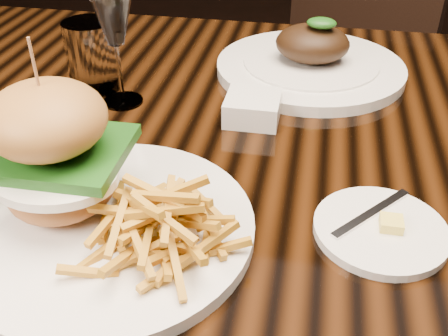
% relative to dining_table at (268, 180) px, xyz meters
% --- Properties ---
extents(dining_table, '(1.60, 0.90, 0.75)m').
position_rel_dining_table_xyz_m(dining_table, '(0.00, 0.00, 0.00)').
color(dining_table, black).
rests_on(dining_table, ground).
extents(burger_plate, '(0.31, 0.31, 0.21)m').
position_rel_dining_table_xyz_m(burger_plate, '(-0.15, -0.23, 0.13)').
color(burger_plate, white).
rests_on(burger_plate, dining_table).
extents(side_saucer, '(0.14, 0.14, 0.02)m').
position_rel_dining_table_xyz_m(side_saucer, '(0.14, -0.18, 0.08)').
color(side_saucer, white).
rests_on(side_saucer, dining_table).
extents(ramekin, '(0.08, 0.08, 0.04)m').
position_rel_dining_table_xyz_m(ramekin, '(-0.03, 0.04, 0.09)').
color(ramekin, white).
rests_on(ramekin, dining_table).
extents(wine_glass, '(0.06, 0.06, 0.17)m').
position_rel_dining_table_xyz_m(wine_glass, '(-0.23, 0.06, 0.20)').
color(wine_glass, white).
rests_on(wine_glass, dining_table).
extents(water_tumbler, '(0.08, 0.08, 0.11)m').
position_rel_dining_table_xyz_m(water_tumbler, '(-0.29, 0.10, 0.13)').
color(water_tumbler, white).
rests_on(water_tumbler, dining_table).
extents(far_dish, '(0.31, 0.31, 0.10)m').
position_rel_dining_table_xyz_m(far_dish, '(0.04, 0.22, 0.10)').
color(far_dish, white).
rests_on(far_dish, dining_table).
extents(chair_far, '(0.61, 0.61, 0.95)m').
position_rel_dining_table_xyz_m(chair_far, '(0.12, 0.88, -0.13)').
color(chair_far, black).
rests_on(chair_far, ground).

